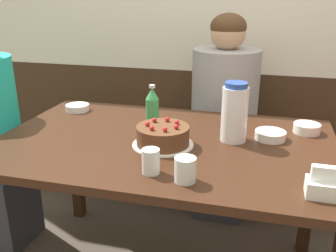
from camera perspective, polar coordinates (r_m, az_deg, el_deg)
The scene contains 13 objects.
back_wall at distance 2.55m, azimuth 5.94°, elevation 16.99°, with size 4.80×0.04×2.50m.
bench_seat at distance 2.60m, azimuth 4.36°, elevation -6.28°, with size 2.32×0.38×0.46m.
dining_table at distance 1.67m, azimuth -0.55°, elevation -4.90°, with size 1.47×0.93×0.76m.
birthday_cake at distance 1.57m, azimuth -0.79°, elevation -1.53°, with size 0.26×0.26×0.11m.
water_pitcher at distance 1.63m, azimuth 10.10°, elevation 2.02°, with size 0.11×0.11×0.26m.
soju_bottle at distance 1.77m, azimuth -2.40°, elevation 2.86°, with size 0.06×0.06×0.21m.
napkin_holder at distance 1.29m, azimuth 22.69°, elevation -8.38°, with size 0.11×0.08×0.11m.
bowl_soup_white at distance 2.10m, azimuth -13.62°, elevation 2.74°, with size 0.13×0.13×0.03m.
bowl_rice_small at distance 1.84m, azimuth 20.39°, elevation -0.32°, with size 0.12×0.12×0.04m.
bowl_side_dish at distance 1.71m, azimuth 15.32°, elevation -1.34°, with size 0.13×0.13×0.04m.
glass_water_tall at distance 1.29m, azimuth 2.64°, elevation -6.64°, with size 0.08×0.08×0.09m.
glass_tumbler_short at distance 1.34m, azimuth -2.64°, elevation -5.38°, with size 0.07×0.07×0.09m.
person_pale_blue_shirt at distance 2.32m, azimuth 8.46°, elevation 1.19°, with size 0.40×0.40×1.26m.
Camera 1 is at (0.40, -1.47, 1.38)m, focal length 40.00 mm.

